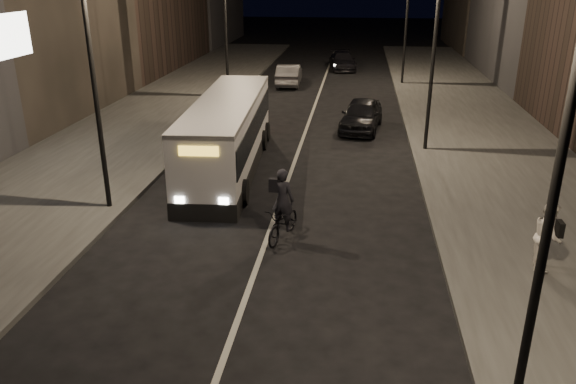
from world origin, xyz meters
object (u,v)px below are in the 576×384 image
(cyclist_on_bicycle, at_px, (283,216))
(car_far, at_px, (343,61))
(car_mid, at_px, (289,75))
(streetlight_right_mid, at_px, (430,27))
(streetlight_left_far, at_px, (229,10))
(pedestrian_woman, at_px, (547,236))
(car_near, at_px, (361,115))
(streetlight_right_near, at_px, (548,126))
(streetlight_right_far, at_px, (404,5))
(streetlight_left_near, at_px, (98,47))
(city_bus, at_px, (228,131))

(cyclist_on_bicycle, distance_m, car_far, 31.67)
(car_mid, distance_m, car_far, 8.12)
(streetlight_right_mid, bearing_deg, streetlight_left_far, 136.84)
(pedestrian_woman, relative_size, car_near, 0.40)
(car_near, bearing_deg, streetlight_right_mid, -45.04)
(cyclist_on_bicycle, bearing_deg, streetlight_right_near, -37.02)
(streetlight_right_mid, height_order, pedestrian_woman, streetlight_right_mid)
(streetlight_right_far, xyz_separation_m, car_mid, (-7.66, -1.13, -4.62))
(streetlight_right_near, bearing_deg, streetlight_left_near, 143.12)
(streetlight_right_far, distance_m, streetlight_left_near, 26.26)
(streetlight_right_near, distance_m, cyclist_on_bicycle, 9.34)
(streetlight_left_near, height_order, city_bus, streetlight_left_near)
(car_near, bearing_deg, streetlight_left_near, -117.66)
(car_near, bearing_deg, streetlight_right_far, 86.13)
(streetlight_left_far, xyz_separation_m, city_bus, (2.78, -13.27, -3.80))
(streetlight_right_mid, height_order, city_bus, streetlight_right_mid)
(streetlight_left_near, xyz_separation_m, car_near, (8.08, 11.39, -4.59))
(streetlight_right_mid, relative_size, pedestrian_woman, 4.44)
(streetlight_left_near, xyz_separation_m, streetlight_left_far, (0.00, 18.00, 0.00))
(car_mid, bearing_deg, car_near, 111.44)
(streetlight_right_near, height_order, streetlight_left_near, same)
(streetlight_left_near, height_order, pedestrian_woman, streetlight_left_near)
(pedestrian_woman, relative_size, car_mid, 0.41)
(city_bus, relative_size, cyclist_on_bicycle, 4.69)
(streetlight_left_near, height_order, car_near, streetlight_left_near)
(streetlight_right_mid, relative_size, cyclist_on_bicycle, 3.54)
(streetlight_right_near, distance_m, streetlight_left_far, 28.10)
(streetlight_right_far, relative_size, pedestrian_woman, 4.44)
(streetlight_right_near, bearing_deg, cyclist_on_bicycle, 126.53)
(streetlight_right_mid, relative_size, car_mid, 1.81)
(streetlight_right_mid, bearing_deg, car_far, 100.58)
(streetlight_right_near, xyz_separation_m, city_bus, (-7.89, 12.73, -3.80))
(streetlight_right_far, bearing_deg, car_near, -101.57)
(streetlight_right_near, relative_size, streetlight_left_far, 1.00)
(city_bus, xyz_separation_m, car_near, (5.31, 6.66, -0.78))
(streetlight_left_near, relative_size, pedestrian_woman, 4.44)
(streetlight_right_near, height_order, pedestrian_woman, streetlight_right_near)
(streetlight_right_near, relative_size, streetlight_right_far, 1.00)
(cyclist_on_bicycle, relative_size, pedestrian_woman, 1.25)
(streetlight_left_far, bearing_deg, streetlight_right_far, 29.36)
(streetlight_right_near, bearing_deg, car_mid, 103.94)
(city_bus, height_order, car_near, city_bus)
(city_bus, distance_m, car_near, 8.55)
(streetlight_left_far, relative_size, city_bus, 0.76)
(streetlight_right_far, distance_m, pedestrian_woman, 27.01)
(city_bus, relative_size, car_far, 2.26)
(streetlight_right_far, bearing_deg, city_bus, -112.26)
(pedestrian_woman, height_order, car_far, pedestrian_woman)
(cyclist_on_bicycle, relative_size, car_near, 0.50)
(streetlight_left_far, bearing_deg, pedestrian_woman, -57.85)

